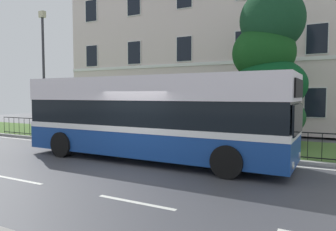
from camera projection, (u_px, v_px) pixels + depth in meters
The scene contains 6 objects.
ground_plane at pixel (132, 168), 10.26m from camera, with size 60.00×56.00×0.18m.
georgian_townhouse at pixel (209, 42), 23.96m from camera, with size 19.76×8.96×12.68m.
iron_verge_railing at pixel (124, 133), 14.60m from camera, with size 17.58×0.04×0.97m.
evergreen_tree at pixel (266, 74), 14.24m from camera, with size 3.86×3.79×7.08m.
single_decker_bus at pixel (151, 116), 11.44m from camera, with size 10.04×2.82×3.02m.
street_lamp_post at pixel (44, 65), 18.10m from camera, with size 0.36×0.24×7.07m.
Camera 1 is at (5.81, -7.44, 2.37)m, focal length 33.43 mm.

